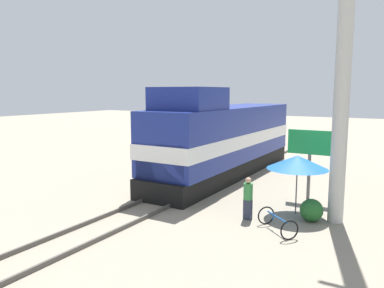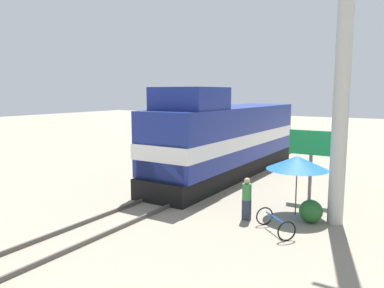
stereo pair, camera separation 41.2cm
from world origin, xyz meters
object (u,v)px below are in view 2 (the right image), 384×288
(billboard_sign, at_px, (311,148))
(person_bystander, at_px, (247,197))
(utility_pole, at_px, (344,58))
(vendor_umbrella, at_px, (297,163))
(bicycle, at_px, (275,223))
(locomotive, at_px, (226,139))

(billboard_sign, bearing_deg, person_bystander, -108.29)
(utility_pole, xyz_separation_m, vendor_umbrella, (-1.50, 0.19, -3.83))
(billboard_sign, height_order, bicycle, billboard_sign)
(utility_pole, distance_m, billboard_sign, 4.64)
(utility_pole, bearing_deg, bicycle, -126.65)
(utility_pole, relative_size, bicycle, 7.23)
(locomotive, distance_m, person_bystander, 7.45)
(utility_pole, relative_size, vendor_umbrella, 5.01)
(billboard_sign, distance_m, bicycle, 4.99)
(vendor_umbrella, xyz_separation_m, bicycle, (-0.03, -2.24, -1.71))
(bicycle, bearing_deg, utility_pole, -174.87)
(billboard_sign, bearing_deg, utility_pole, -57.87)
(vendor_umbrella, bearing_deg, locomotive, 139.62)
(locomotive, distance_m, billboard_sign, 5.78)
(locomotive, distance_m, vendor_umbrella, 7.08)
(utility_pole, bearing_deg, person_bystander, -154.38)
(locomotive, bearing_deg, billboard_sign, -22.96)
(locomotive, relative_size, bicycle, 8.51)
(billboard_sign, relative_size, person_bystander, 1.92)
(locomotive, xyz_separation_m, vendor_umbrella, (5.40, -4.59, -0.04))
(vendor_umbrella, relative_size, person_bystander, 1.46)
(vendor_umbrella, distance_m, billboard_sign, 2.35)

